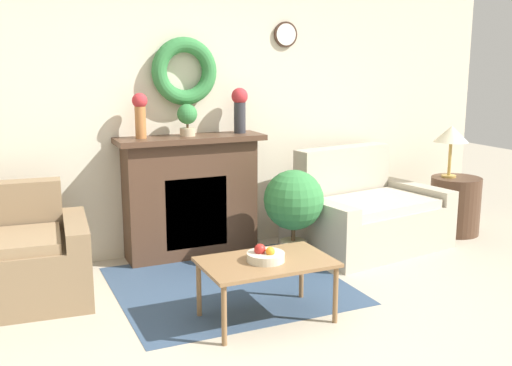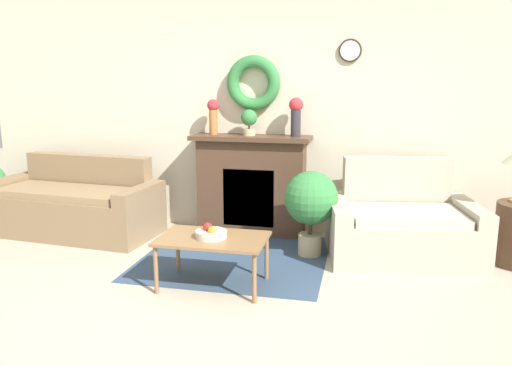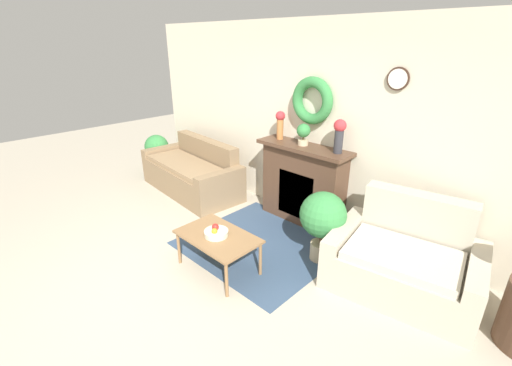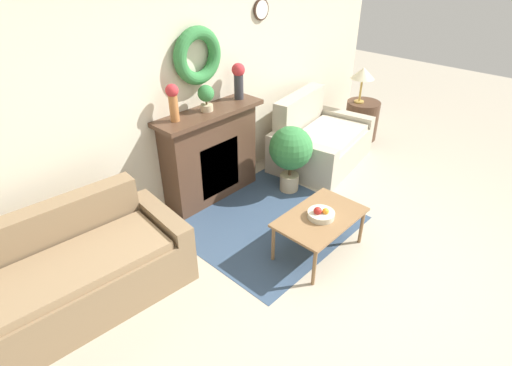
# 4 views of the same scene
# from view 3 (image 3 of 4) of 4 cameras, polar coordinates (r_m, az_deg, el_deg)

# --- Properties ---
(ground_plane) EXTENTS (16.00, 16.00, 0.00)m
(ground_plane) POSITION_cam_3_polar(r_m,az_deg,el_deg) (3.83, -13.24, -17.37)
(ground_plane) COLOR #ADA38E
(floor_rug) EXTENTS (1.80, 1.68, 0.01)m
(floor_rug) POSITION_cam_3_polar(r_m,az_deg,el_deg) (4.48, 0.89, -10.07)
(floor_rug) COLOR #334760
(floor_rug) RESTS_ON ground_plane
(wall_back) EXTENTS (6.80, 0.20, 2.70)m
(wall_back) POSITION_cam_3_polar(r_m,az_deg,el_deg) (4.74, 9.95, 9.43)
(wall_back) COLOR beige
(wall_back) RESTS_ON ground_plane
(fireplace) EXTENTS (1.35, 0.41, 1.13)m
(fireplace) POSITION_cam_3_polar(r_m,az_deg,el_deg) (4.83, 7.77, -0.11)
(fireplace) COLOR #4C3323
(fireplace) RESTS_ON ground_plane
(couch_left) EXTENTS (2.02, 1.03, 0.87)m
(couch_left) POSITION_cam_3_polar(r_m,az_deg,el_deg) (5.97, -10.53, 1.61)
(couch_left) COLOR #846B4C
(couch_left) RESTS_ON ground_plane
(loveseat_right) EXTENTS (1.58, 1.20, 0.94)m
(loveseat_right) POSITION_cam_3_polar(r_m,az_deg,el_deg) (3.96, 23.43, -11.68)
(loveseat_right) COLOR #B2A893
(loveseat_right) RESTS_ON ground_plane
(coffee_table) EXTENTS (0.91, 0.58, 0.44)m
(coffee_table) POSITION_cam_3_polar(r_m,az_deg,el_deg) (3.86, -6.38, -9.23)
(coffee_table) COLOR olive
(coffee_table) RESTS_ON ground_plane
(fruit_bowl) EXTENTS (0.27, 0.27, 0.12)m
(fruit_bowl) POSITION_cam_3_polar(r_m,az_deg,el_deg) (3.82, -6.64, -8.19)
(fruit_bowl) COLOR beige
(fruit_bowl) RESTS_ON coffee_table
(vase_on_mantel_left) EXTENTS (0.13, 0.13, 0.40)m
(vase_on_mantel_left) POSITION_cam_3_polar(r_m,az_deg,el_deg) (4.85, 4.05, 9.97)
(vase_on_mantel_left) COLOR #AD6B38
(vase_on_mantel_left) RESTS_ON fireplace
(vase_on_mantel_right) EXTENTS (0.15, 0.15, 0.42)m
(vase_on_mantel_right) POSITION_cam_3_polar(r_m,az_deg,el_deg) (4.33, 13.71, 8.01)
(vase_on_mantel_right) COLOR #2D2D33
(vase_on_mantel_right) RESTS_ON fireplace
(potted_plant_on_mantel) EXTENTS (0.18, 0.18, 0.29)m
(potted_plant_on_mantel) POSITION_cam_3_polar(r_m,az_deg,el_deg) (4.60, 7.91, 8.30)
(potted_plant_on_mantel) COLOR tan
(potted_plant_on_mantel) RESTS_ON fireplace
(potted_plant_floor_by_couch) EXTENTS (0.45, 0.45, 0.76)m
(potted_plant_floor_by_couch) POSITION_cam_3_polar(r_m,az_deg,el_deg) (6.91, -16.19, 5.51)
(potted_plant_floor_by_couch) COLOR tan
(potted_plant_floor_by_couch) RESTS_ON ground_plane
(potted_plant_floor_by_loveseat) EXTENTS (0.53, 0.53, 0.86)m
(potted_plant_floor_by_loveseat) POSITION_cam_3_polar(r_m,az_deg,el_deg) (4.00, 11.07, -5.68)
(potted_plant_floor_by_loveseat) COLOR tan
(potted_plant_floor_by_loveseat) RESTS_ON ground_plane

